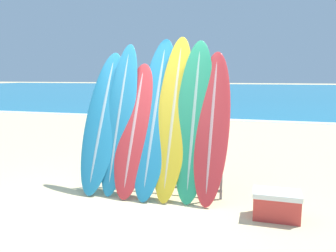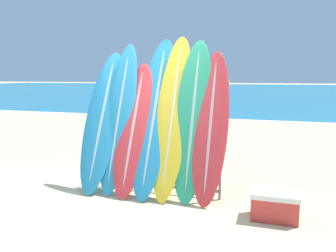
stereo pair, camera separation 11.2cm
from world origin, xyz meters
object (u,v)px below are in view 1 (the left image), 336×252
(cooler_box, at_px, (276,205))
(surfboard_slot_4, at_px, (173,114))
(surfboard_slot_2, at_px, (135,127))
(person_mid_beach, at_px, (151,97))
(surfboard_slot_5, at_px, (194,118))
(surfboard_slot_3, at_px, (155,114))
(surfboard_rack, at_px, (154,162))
(surfboard_slot_6, at_px, (212,125))
(surfboard_slot_0, at_px, (103,120))
(surfboard_slot_1, at_px, (120,116))
(person_near_water, at_px, (223,110))

(cooler_box, bearing_deg, surfboard_slot_4, 158.98)
(surfboard_slot_2, height_order, person_mid_beach, surfboard_slot_2)
(surfboard_slot_5, bearing_deg, surfboard_slot_3, 175.66)
(surfboard_slot_2, xyz_separation_m, surfboard_slot_4, (0.60, 0.10, 0.21))
(surfboard_rack, xyz_separation_m, surfboard_slot_5, (0.61, 0.09, 0.69))
(surfboard_slot_2, bearing_deg, surfboard_slot_6, 1.19)
(surfboard_slot_0, height_order, surfboard_slot_1, surfboard_slot_1)
(surfboard_slot_6, bearing_deg, surfboard_rack, -176.93)
(surfboard_slot_6, distance_m, person_near_water, 3.77)
(surfboard_rack, distance_m, surfboard_slot_5, 0.92)
(surfboard_slot_3, relative_size, surfboard_slot_4, 0.99)
(surfboard_rack, xyz_separation_m, surfboard_slot_3, (-0.01, 0.13, 0.72))
(surfboard_rack, distance_m, surfboard_slot_6, 1.07)
(surfboard_rack, xyz_separation_m, person_near_water, (0.60, 3.80, 0.45))
(person_near_water, bearing_deg, surfboard_slot_5, -3.04)
(surfboard_rack, height_order, person_mid_beach, person_mid_beach)
(surfboard_slot_0, relative_size, surfboard_slot_1, 0.94)
(surfboard_slot_1, bearing_deg, surfboard_slot_2, -12.97)
(surfboard_slot_3, relative_size, surfboard_slot_6, 1.11)
(surfboard_slot_3, relative_size, cooler_box, 4.11)
(surfboard_rack, relative_size, person_near_water, 1.24)
(surfboard_slot_2, distance_m, person_near_water, 3.89)
(surfboard_slot_1, xyz_separation_m, surfboard_slot_2, (0.28, -0.06, -0.16))
(surfboard_slot_1, relative_size, surfboard_slot_6, 1.07)
(person_mid_beach, bearing_deg, surfboard_slot_6, -112.48)
(person_near_water, bearing_deg, surfboard_slot_3, -12.61)
(cooler_box, bearing_deg, surfboard_slot_6, 150.94)
(surfboard_slot_5, relative_size, person_mid_beach, 1.30)
(surfboard_slot_1, xyz_separation_m, person_near_water, (1.20, 3.72, -0.23))
(surfboard_slot_1, height_order, surfboard_slot_3, surfboard_slot_3)
(surfboard_slot_3, xyz_separation_m, surfboard_slot_4, (0.29, -0.01, 0.01))
(surfboard_slot_5, xyz_separation_m, person_near_water, (-0.00, 3.72, -0.25))
(surfboard_slot_1, bearing_deg, person_mid_beach, 105.26)
(surfboard_rack, relative_size, surfboard_slot_4, 0.87)
(surfboard_slot_0, bearing_deg, person_mid_beach, 103.04)
(surfboard_slot_3, bearing_deg, surfboard_rack, -84.94)
(surfboard_slot_2, xyz_separation_m, surfboard_slot_3, (0.31, 0.11, 0.20))
(surfboard_slot_4, bearing_deg, surfboard_slot_6, -6.97)
(surfboard_slot_1, height_order, surfboard_slot_2, surfboard_slot_1)
(cooler_box, bearing_deg, surfboard_slot_5, 155.26)
(surfboard_slot_3, bearing_deg, surfboard_slot_4, -2.68)
(surfboard_rack, height_order, surfboard_slot_0, surfboard_slot_0)
(surfboard_slot_4, xyz_separation_m, person_near_water, (0.32, 3.68, -0.29))
(surfboard_rack, relative_size, surfboard_slot_2, 1.05)
(surfboard_slot_1, bearing_deg, surfboard_slot_0, -176.01)
(surfboard_slot_2, distance_m, cooler_box, 2.33)
(surfboard_slot_1, height_order, person_mid_beach, surfboard_slot_1)
(surfboard_slot_6, height_order, person_mid_beach, surfboard_slot_6)
(surfboard_slot_1, distance_m, cooler_box, 2.65)
(surfboard_slot_4, height_order, person_mid_beach, surfboard_slot_4)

